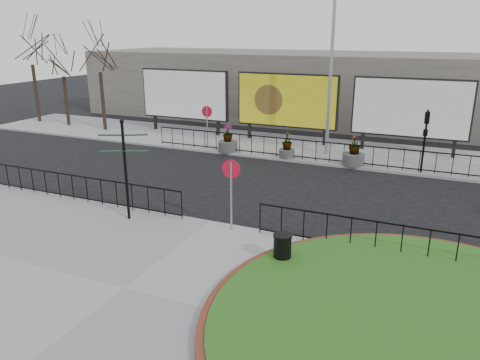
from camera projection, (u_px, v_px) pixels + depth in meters
The scene contains 24 objects.
ground at pixel (211, 224), 16.75m from camera, with size 90.00×90.00×0.00m, color black.
pavement_near at pixel (125, 290), 12.37m from camera, with size 30.00×10.00×0.12m, color gray.
pavement_far at pixel (305, 148), 27.20m from camera, with size 44.00×6.00×0.12m, color gray.
brick_edge at pixel (430, 334), 10.33m from camera, with size 10.40×10.40×0.18m, color brown.
grass_lawn at pixel (431, 333), 10.33m from camera, with size 10.00×10.00×0.22m, color #1F5115.
railing_near_left at pixel (73, 187), 18.58m from camera, with size 10.00×0.10×1.10m, color black, non-canonical shape.
railing_near_right at pixel (402, 241), 13.80m from camera, with size 9.00×0.10×1.10m, color black, non-canonical shape.
railing_far at pixel (309, 150), 24.27m from camera, with size 18.00×0.10×1.10m, color black, non-canonical shape.
speed_sign_far at pixel (207, 118), 26.28m from camera, with size 0.64×0.07×2.47m.
speed_sign_near at pixel (231, 179), 15.44m from camera, with size 0.64×0.07×2.47m.
billboard_left at pixel (185, 95), 30.52m from camera, with size 6.20×0.31×4.10m.
billboard_mid at pixel (287, 101), 27.84m from camera, with size 6.20×0.31×4.10m.
billboard_right at pixel (411, 108), 25.17m from camera, with size 6.20×0.31×4.10m.
lamp_post at pixel (331, 66), 24.29m from camera, with size 0.74×0.18×9.23m.
signal_pole_a at pixel (426, 132), 21.77m from camera, with size 0.22×0.26×3.00m.
tree_left at pixel (101, 77), 31.02m from camera, with size 2.00×2.00×7.00m, color #2D2119, non-canonical shape.
tree_mid at pixel (64, 81), 32.75m from camera, with size 2.00×2.00×6.20m, color #2D2119, non-canonical shape.
tree_far at pixel (33, 70), 33.87m from camera, with size 2.00×2.00×7.50m, color #2D2119, non-canonical shape.
building_backdrop at pixel (343, 88), 35.17m from camera, with size 40.00×10.00×5.00m, color slate.
fingerpost_sign at pixel (125, 160), 16.25m from camera, with size 1.62×0.97×3.62m.
litter_bin at pixel (282, 249), 13.50m from camera, with size 0.56×0.56×0.92m.
planter_a at pixel (228, 142), 26.18m from camera, with size 1.08×1.08×1.53m.
planter_b at pixel (287, 147), 24.84m from camera, with size 0.85×0.85×1.41m.
planter_c at pixel (354, 154), 23.50m from camera, with size 1.10×1.10×1.58m.
Camera 1 is at (7.17, -13.75, 6.61)m, focal length 35.00 mm.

